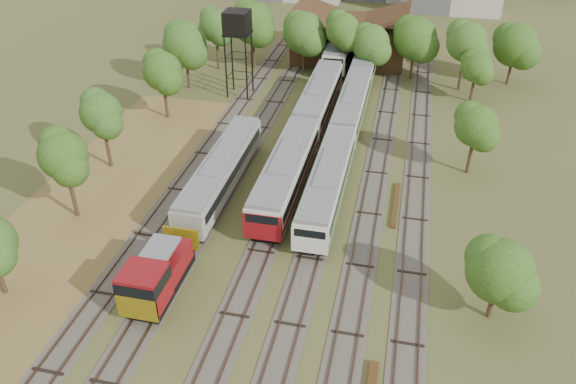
% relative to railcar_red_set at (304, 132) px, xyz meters
% --- Properties ---
extents(ground, '(240.00, 240.00, 0.00)m').
position_rel_railcar_red_set_xyz_m(ground, '(2.00, -28.15, -2.09)').
color(ground, '#475123').
rests_on(ground, ground).
extents(dry_grass_patch, '(14.00, 60.00, 0.04)m').
position_rel_railcar_red_set_xyz_m(dry_grass_patch, '(-16.00, -20.15, -2.07)').
color(dry_grass_patch, brown).
rests_on(dry_grass_patch, ground).
extents(tracks, '(24.60, 80.00, 0.19)m').
position_rel_railcar_red_set_xyz_m(tracks, '(1.33, -3.15, -2.05)').
color(tracks, '#4C473D').
rests_on(tracks, ground).
extents(railcar_red_set, '(3.20, 34.58, 3.96)m').
position_rel_railcar_red_set_xyz_m(railcar_red_set, '(0.00, 0.00, 0.00)').
color(railcar_red_set, black).
rests_on(railcar_red_set, ground).
extents(railcar_green_set, '(2.96, 52.08, 3.66)m').
position_rel_railcar_red_set_xyz_m(railcar_green_set, '(4.00, 8.03, -0.16)').
color(railcar_green_set, black).
rests_on(railcar_green_set, ground).
extents(railcar_rear, '(3.19, 16.08, 3.95)m').
position_rel_railcar_red_set_xyz_m(railcar_rear, '(0.00, 27.79, -0.00)').
color(railcar_rear, black).
rests_on(railcar_rear, ground).
extents(shunter_locomotive, '(2.93, 8.10, 3.84)m').
position_rel_railcar_red_set_xyz_m(shunter_locomotive, '(-6.00, -24.34, -0.23)').
color(shunter_locomotive, black).
rests_on(shunter_locomotive, ground).
extents(old_grey_coach, '(2.88, 18.00, 3.56)m').
position_rel_railcar_red_set_xyz_m(old_grey_coach, '(-6.00, -9.40, -0.15)').
color(old_grey_coach, black).
rests_on(old_grey_coach, ground).
extents(water_tower, '(3.08, 3.08, 10.66)m').
position_rel_railcar_red_set_xyz_m(water_tower, '(-10.94, 12.94, 6.89)').
color(water_tower, black).
rests_on(water_tower, ground).
extents(rail_pile_far, '(0.45, 7.23, 0.23)m').
position_rel_railcar_red_set_xyz_m(rail_pile_far, '(10.20, -8.57, -1.97)').
color(rail_pile_far, '#523617').
rests_on(rail_pile_far, ground).
extents(maintenance_shed, '(16.45, 11.55, 7.58)m').
position_rel_railcar_red_set_xyz_m(maintenance_shed, '(1.00, 29.82, 0.82)').
color(maintenance_shed, '#3C2515').
rests_on(maintenance_shed, ground).
extents(tree_band_left, '(5.88, 54.42, 8.76)m').
position_rel_railcar_red_set_xyz_m(tree_band_left, '(-17.94, -6.76, 3.40)').
color(tree_band_left, '#382616').
rests_on(tree_band_left, ground).
extents(tree_band_far, '(44.84, 8.84, 9.28)m').
position_rel_railcar_red_set_xyz_m(tree_band_far, '(3.32, 22.42, 3.74)').
color(tree_band_far, '#382616').
rests_on(tree_band_far, ground).
extents(tree_band_right, '(5.08, 42.40, 7.21)m').
position_rel_railcar_red_set_xyz_m(tree_band_right, '(17.35, -5.10, 2.45)').
color(tree_band_right, '#382616').
rests_on(tree_band_right, ground).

